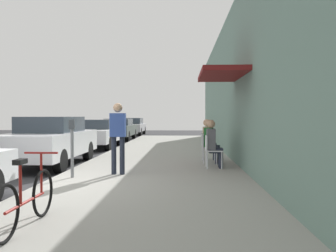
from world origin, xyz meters
name	(u,v)px	position (x,y,z in m)	size (l,w,h in m)	color
ground_plane	(39,190)	(0.00, 0.00, 0.00)	(60.00, 60.00, 0.00)	#2D2D30
sidewalk_slab	(156,172)	(2.25, 2.00, 0.06)	(4.50, 32.00, 0.12)	#9E9B93
building_facade	(249,77)	(4.64, 2.00, 2.51)	(1.40, 32.00, 5.03)	gray
parked_car_1	(50,140)	(-1.10, 3.52, 0.77)	(1.80, 4.40, 1.49)	silver
parked_car_2	(98,133)	(-1.10, 9.49, 0.70)	(1.80, 4.40, 1.34)	silver
parked_car_3	(118,129)	(-1.10, 14.86, 0.71)	(1.80, 4.40, 1.34)	#47514C
parked_car_4	(132,126)	(-1.10, 20.84, 0.71)	(1.80, 4.40, 1.35)	#B7B7BC
parking_meter	(72,144)	(0.45, 0.77, 0.89)	(0.12, 0.10, 1.32)	slate
bicycle_0	(26,200)	(1.03, -2.85, 0.48)	(0.46, 1.71, 0.90)	black
cafe_chair_0	(211,149)	(3.70, 2.39, 0.62)	(0.45, 0.45, 0.87)	silver
seated_patron_0	(213,142)	(3.76, 2.39, 0.82)	(0.43, 0.36, 1.29)	#232838
cafe_chair_1	(209,146)	(3.71, 3.28, 0.62)	(0.54, 0.54, 0.87)	silver
seated_patron_1	(211,140)	(3.77, 3.27, 0.82)	(0.49, 0.44, 1.29)	#232838
cafe_chair_2	(207,144)	(3.71, 4.21, 0.62)	(0.50, 0.50, 0.87)	silver
seated_patron_2	(208,138)	(3.76, 4.20, 0.82)	(0.47, 0.41, 1.29)	#232838
pedestrian_standing	(118,132)	(1.41, 1.25, 1.12)	(0.36, 0.22, 1.70)	#232838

